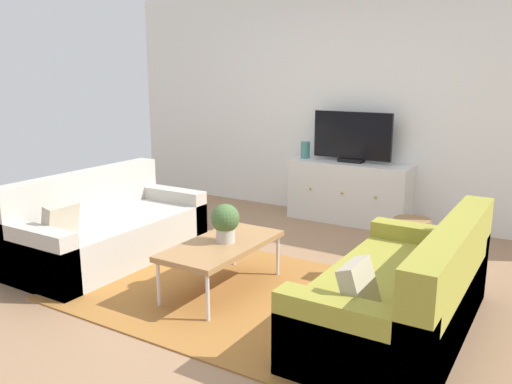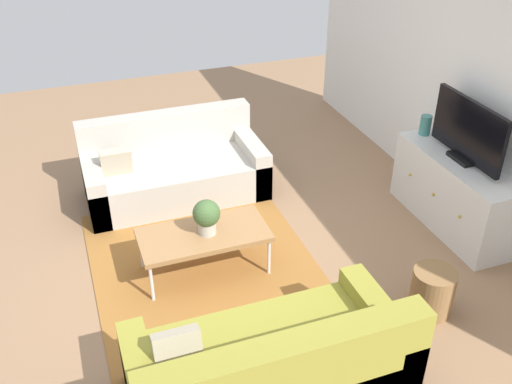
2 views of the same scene
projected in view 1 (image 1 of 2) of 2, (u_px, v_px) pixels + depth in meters
The scene contains 11 objects.
ground_plane at pixel (237, 285), 4.37m from camera, with size 10.00×10.00×0.00m, color #997251.
wall_back at pixel (356, 104), 6.18m from camera, with size 6.40×0.12×2.70m, color white.
area_rug at pixel (227, 290), 4.25m from camera, with size 2.50×1.90×0.01m, color #9E662D.
couch_left_side at pixel (104, 231), 4.96m from camera, with size 0.89×1.82×0.80m.
couch_right_side at pixel (408, 298), 3.49m from camera, with size 0.89×1.82×0.80m.
coffee_table at pixel (222, 246), 4.18m from camera, with size 0.54×1.09×0.41m.
potted_plant at pixel (225, 221), 4.15m from camera, with size 0.23×0.23×0.31m.
tv_console at pixel (349, 192), 6.14m from camera, with size 1.41×0.47×0.71m.
flat_screen_tv at pixel (352, 137), 6.01m from camera, with size 0.93×0.16×0.58m.
glass_vase at pixel (305, 150), 6.33m from camera, with size 0.11×0.11×0.20m, color teal.
wicker_basket at pixel (411, 239), 4.96m from camera, with size 0.34×0.34×0.39m, color olive.
Camera 1 is at (2.27, -3.40, 1.74)m, focal length 36.88 mm.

